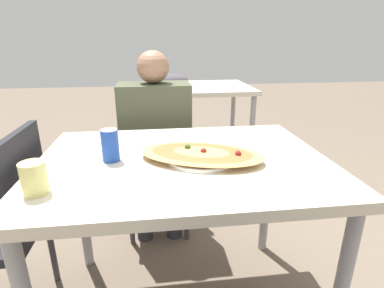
% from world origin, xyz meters
% --- Properties ---
extents(dining_table, '(1.13, 0.82, 0.76)m').
position_xyz_m(dining_table, '(0.00, 0.00, 0.68)').
color(dining_table, beige).
rests_on(dining_table, ground_plane).
extents(chair_far_seated, '(0.40, 0.40, 0.87)m').
position_xyz_m(chair_far_seated, '(-0.10, 0.74, 0.49)').
color(chair_far_seated, black).
rests_on(chair_far_seated, ground_plane).
extents(chair_side_left, '(0.40, 0.40, 0.87)m').
position_xyz_m(chair_side_left, '(-0.76, 0.08, 0.49)').
color(chair_side_left, black).
rests_on(chair_side_left, ground_plane).
extents(person_seated, '(0.41, 0.26, 1.15)m').
position_xyz_m(person_seated, '(-0.10, 0.63, 0.67)').
color(person_seated, '#2D2D38').
rests_on(person_seated, ground_plane).
extents(pizza_main, '(0.54, 0.40, 0.05)m').
position_xyz_m(pizza_main, '(0.07, -0.02, 0.78)').
color(pizza_main, white).
rests_on(pizza_main, dining_table).
extents(soda_can, '(0.07, 0.07, 0.12)m').
position_xyz_m(soda_can, '(-0.28, 0.01, 0.83)').
color(soda_can, '#1E47B2').
rests_on(soda_can, dining_table).
extents(drink_glass, '(0.08, 0.08, 0.10)m').
position_xyz_m(drink_glass, '(-0.47, -0.22, 0.81)').
color(drink_glass, '#E0DB7F').
rests_on(drink_glass, dining_table).
extents(background_table, '(1.10, 0.80, 0.88)m').
position_xyz_m(background_table, '(0.25, 1.84, 0.70)').
color(background_table, beige).
rests_on(background_table, ground_plane).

